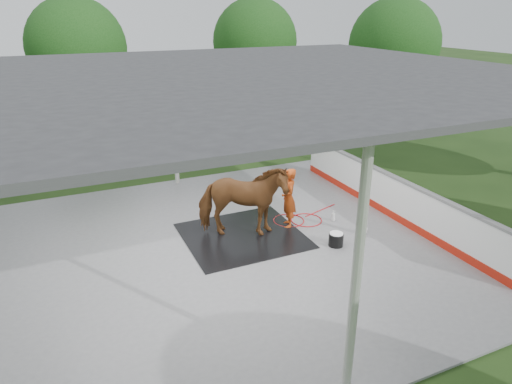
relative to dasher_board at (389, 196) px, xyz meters
name	(u,v)px	position (x,y,z in m)	size (l,w,h in m)	color
ground	(231,250)	(-4.60, 0.00, -0.59)	(100.00, 100.00, 0.00)	#1E3814
concrete_slab	(231,249)	(-4.60, 0.00, -0.57)	(12.00, 10.00, 0.05)	slate
pavilion_structure	(226,78)	(-4.60, 0.00, 3.37)	(12.60, 10.60, 4.05)	beige
dasher_board	(389,196)	(0.00, 0.00, 0.00)	(0.16, 8.00, 1.15)	#B21E0E
tree_belt	(225,80)	(-4.30, 0.90, 3.20)	(28.00, 28.00, 5.80)	#382314
rubber_mat	(243,235)	(-4.10, 0.44, -0.53)	(2.82, 2.64, 0.02)	black
horse	(242,201)	(-4.10, 0.44, 0.39)	(0.99, 2.17, 1.83)	brown
handler	(289,198)	(-2.81, 0.48, 0.23)	(0.57, 0.37, 1.55)	#BE4314
wash_bucket	(336,239)	(-2.28, -0.92, -0.38)	(0.35, 0.35, 0.32)	black
soap_bottle_a	(333,216)	(-1.59, 0.25, -0.40)	(0.11, 0.11, 0.29)	silver
soap_bottle_b	(365,229)	(-1.25, -0.67, -0.44)	(0.09, 0.09, 0.20)	#338CD8
hose_coil	(298,220)	(-2.42, 0.65, -0.53)	(2.12, 1.00, 0.02)	red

